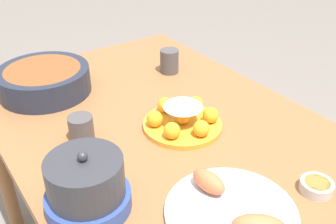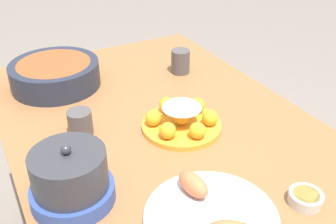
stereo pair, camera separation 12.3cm
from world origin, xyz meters
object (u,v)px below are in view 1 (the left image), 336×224
(sauce_bowl, at_px, (316,186))
(cup_far, at_px, (81,128))
(warming_pot, at_px, (87,186))
(dining_table, at_px, (155,144))
(serving_bowl, at_px, (44,80))
(cup_near, at_px, (169,61))
(seafood_platter, at_px, (232,211))
(cake_plate, at_px, (183,119))

(sauce_bowl, xyz_separation_m, cup_far, (0.54, 0.38, 0.02))
(cup_far, distance_m, warming_pot, 0.29)
(dining_table, xyz_separation_m, cup_far, (0.03, 0.24, 0.14))
(serving_bowl, height_order, cup_near, same)
(seafood_platter, distance_m, warming_pot, 0.34)
(sauce_bowl, xyz_separation_m, cup_near, (0.78, -0.10, 0.03))
(sauce_bowl, height_order, seafood_platter, seafood_platter)
(dining_table, xyz_separation_m, warming_pot, (-0.24, 0.34, 0.17))
(serving_bowl, bearing_deg, seafood_platter, -170.58)
(cup_far, bearing_deg, seafood_platter, -162.29)
(warming_pot, bearing_deg, serving_bowl, -10.96)
(dining_table, height_order, cup_far, cup_far)
(cup_near, relative_size, cup_far, 1.21)
(warming_pot, bearing_deg, cup_near, -49.38)
(dining_table, distance_m, cup_far, 0.28)
(seafood_platter, relative_size, warming_pot, 1.53)
(cake_plate, bearing_deg, warming_pot, 110.96)
(sauce_bowl, bearing_deg, cup_near, -7.16)
(cake_plate, height_order, serving_bowl, serving_bowl)
(cake_plate, xyz_separation_m, sauce_bowl, (-0.42, -0.10, -0.01))
(dining_table, height_order, cake_plate, cake_plate)
(cup_near, height_order, warming_pot, warming_pot)
(cake_plate, bearing_deg, serving_bowl, 29.67)
(dining_table, distance_m, cake_plate, 0.17)
(serving_bowl, relative_size, seafood_platter, 1.05)
(serving_bowl, relative_size, cup_near, 3.48)
(sauce_bowl, bearing_deg, dining_table, 15.68)
(sauce_bowl, xyz_separation_m, seafood_platter, (0.06, 0.23, 0.00))
(cup_near, relative_size, warming_pot, 0.46)
(serving_bowl, xyz_separation_m, cup_far, (-0.35, 0.02, -0.01))
(seafood_platter, xyz_separation_m, cup_far, (0.48, 0.15, 0.02))
(cake_plate, distance_m, seafood_platter, 0.39)
(dining_table, bearing_deg, cake_plate, -154.29)
(dining_table, distance_m, sauce_bowl, 0.55)
(dining_table, relative_size, serving_bowl, 3.95)
(seafood_platter, height_order, cup_near, cup_near)
(seafood_platter, xyz_separation_m, warming_pot, (0.22, 0.26, 0.05))
(serving_bowl, distance_m, cup_near, 0.48)
(warming_pot, bearing_deg, cup_far, -21.13)
(serving_bowl, bearing_deg, dining_table, -149.38)
(serving_bowl, xyz_separation_m, cup_near, (-0.12, -0.47, -0.00))
(seafood_platter, bearing_deg, warming_pot, 50.19)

